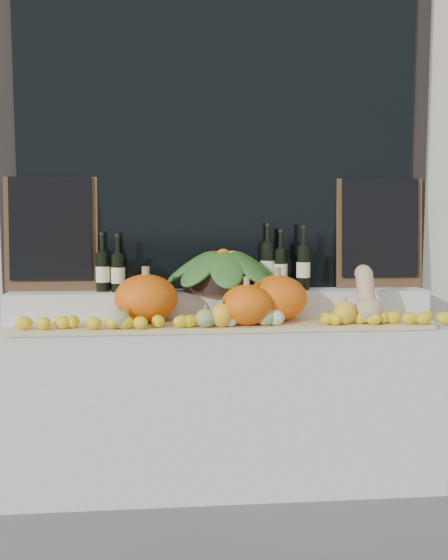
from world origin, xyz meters
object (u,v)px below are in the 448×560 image
Objects in this scene: produce_bowl at (223,270)px; pumpkin_right at (277,298)px; pumpkin_left at (146,298)px; wine_bottle_tall at (268,266)px; butternut_squash at (367,299)px.

pumpkin_right is at bearing -39.05° from produce_bowl.
wine_bottle_tall is (0.67, 0.25, 0.14)m from pumpkin_left.
produce_bowl reaches higher than pumpkin_left.
pumpkin_right is 0.85× the size of wine_bottle_tall.
pumpkin_right is 0.36m from produce_bowl.
butternut_squash reaches higher than pumpkin_left.
wine_bottle_tall is at bearing 20.28° from pumpkin_left.
pumpkin_left is at bearing 174.21° from butternut_squash.
pumpkin_left is 0.48m from produce_bowl.
pumpkin_right is at bearing -88.20° from wine_bottle_tall.
butternut_squash is (0.45, -0.10, 0.00)m from pumpkin_right.
butternut_squash is 0.44× the size of produce_bowl.
produce_bowl reaches higher than pumpkin_right.
wine_bottle_tall reaches higher than pumpkin_right.
pumpkin_right is 0.30m from wine_bottle_tall.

